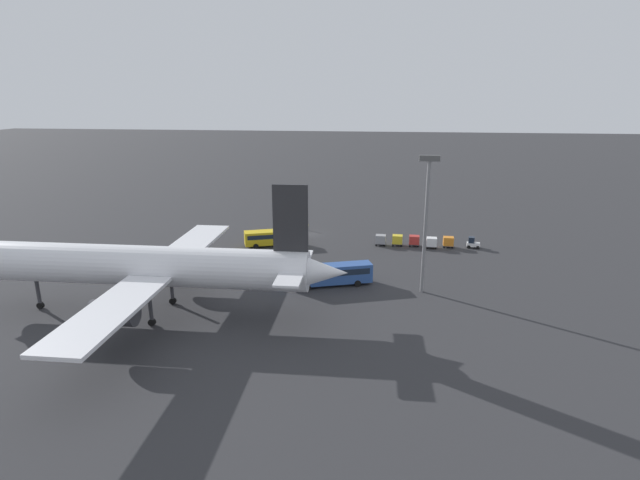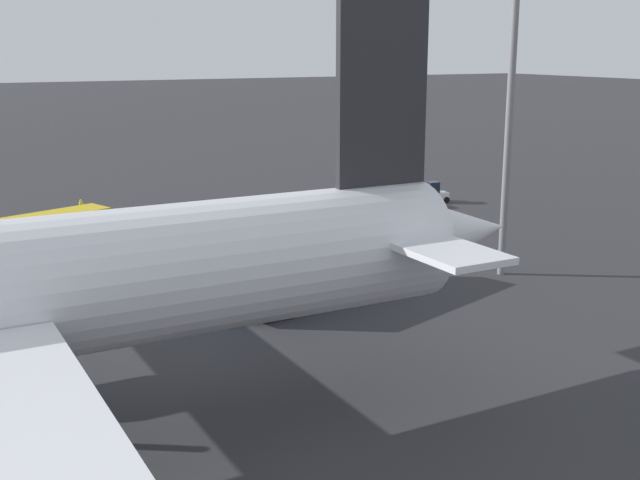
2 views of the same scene
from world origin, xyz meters
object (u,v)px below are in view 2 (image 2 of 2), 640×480
worker_person (81,209)px  cargo_cart_red (340,201)px  shuttle_bus_far (321,268)px  cargo_cart_orange (398,195)px  baggage_tug (435,193)px  shuttle_bus_near (43,231)px  cargo_cart_grey (279,207)px  cargo_cart_yellow (310,204)px  cargo_cart_white (375,199)px

worker_person → cargo_cart_red: 23.71m
shuttle_bus_far → cargo_cart_red: shuttle_bus_far is taller
cargo_cart_orange → baggage_tug: bearing=-175.2°
cargo_cart_orange → cargo_cart_red: 6.39m
shuttle_bus_near → cargo_cart_grey: bearing=167.9°
cargo_cart_red → cargo_cart_yellow: size_ratio=1.00×
worker_person → cargo_cart_orange: 29.76m
cargo_cart_red → shuttle_bus_far: bearing=58.6°
cargo_cart_orange → shuttle_bus_far: bearing=48.1°
cargo_cart_white → cargo_cart_red: 3.32m
shuttle_bus_near → cargo_cart_grey: size_ratio=5.09×
worker_person → cargo_cart_grey: bearing=149.8°
cargo_cart_red → cargo_cart_grey: size_ratio=1.00×
cargo_cart_grey → baggage_tug: bearing=-177.9°
cargo_cart_orange → cargo_cart_white: (3.20, 0.86, 0.00)m
cargo_cart_orange → shuttle_bus_near: bearing=5.4°
shuttle_bus_far → cargo_cart_orange: shuttle_bus_far is taller
worker_person → cargo_cart_grey: (-15.63, 9.08, 0.32)m
baggage_tug → cargo_cart_orange: bearing=11.7°
baggage_tug → cargo_cart_yellow: bearing=8.5°
shuttle_bus_near → cargo_cart_white: shuttle_bus_near is taller
shuttle_bus_near → cargo_cart_white: 30.46m
cargo_cart_yellow → cargo_cart_grey: size_ratio=1.00×
shuttle_bus_near → shuttle_bus_far: (-13.47, 19.22, 0.16)m
cargo_cart_orange → cargo_cart_yellow: 9.59m
baggage_tug → cargo_cart_white: (7.76, 1.24, 0.25)m
baggage_tug → cargo_cart_red: bearing=8.7°
cargo_cart_white → cargo_cart_orange: bearing=-164.9°
cargo_cart_white → cargo_cart_red: size_ratio=1.00×
cargo_cart_orange → worker_person: bearing=-17.3°
worker_person → cargo_cart_white: bearing=159.0°
shuttle_bus_near → cargo_cart_grey: (-20.78, -2.92, -0.62)m
cargo_cart_white → cargo_cart_grey: size_ratio=1.00×
shuttle_bus_near → baggage_tug: shuttle_bus_near is taller
baggage_tug → cargo_cart_red: size_ratio=1.22×
shuttle_bus_far → cargo_cart_yellow: size_ratio=6.10×
shuttle_bus_far → cargo_cart_white: (-16.90, -21.53, -0.78)m
cargo_cart_red → cargo_cart_yellow: (3.20, 0.05, 0.00)m
cargo_cart_orange → cargo_cart_white: bearing=15.1°
shuttle_bus_near → cargo_cart_yellow: (-23.97, -3.17, -0.62)m
cargo_cart_red → baggage_tug: bearing=-178.3°
shuttle_bus_far → cargo_cart_yellow: shuttle_bus_far is taller
shuttle_bus_near → cargo_cart_red: 27.37m
baggage_tug → cargo_cart_grey: size_ratio=1.22×
baggage_tug → shuttle_bus_near: bearing=12.3°
cargo_cart_white → cargo_cart_yellow: same height
shuttle_bus_near → cargo_cart_yellow: 24.19m
cargo_cart_orange → cargo_cart_white: size_ratio=1.00×
cargo_cart_orange → cargo_cart_yellow: (9.59, 0.00, 0.00)m
shuttle_bus_near → baggage_tug: size_ratio=4.17×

